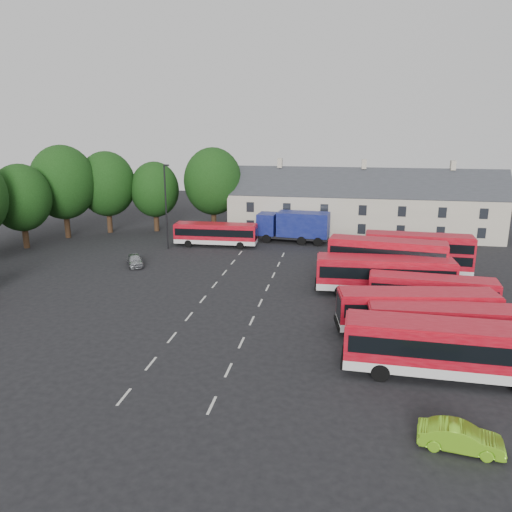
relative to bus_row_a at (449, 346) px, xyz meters
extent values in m
plane|color=black|center=(-17.95, 8.69, -2.05)|extent=(140.00, 140.00, 0.00)
cube|color=beige|center=(-17.95, -5.31, -2.04)|extent=(0.15, 1.80, 0.01)
cube|color=beige|center=(-17.95, -1.31, -2.04)|extent=(0.15, 1.80, 0.01)
cube|color=beige|center=(-17.95, 2.69, -2.04)|extent=(0.15, 1.80, 0.01)
cube|color=beige|center=(-17.95, 6.69, -2.04)|extent=(0.15, 1.80, 0.01)
cube|color=beige|center=(-17.95, 10.69, -2.04)|extent=(0.15, 1.80, 0.01)
cube|color=beige|center=(-17.95, 14.69, -2.04)|extent=(0.15, 1.80, 0.01)
cube|color=beige|center=(-17.95, 18.69, -2.04)|extent=(0.15, 1.80, 0.01)
cube|color=beige|center=(-17.95, 22.69, -2.04)|extent=(0.15, 1.80, 0.01)
cube|color=beige|center=(-17.95, 26.69, -2.04)|extent=(0.15, 1.80, 0.01)
cube|color=beige|center=(-12.95, -5.31, -2.04)|extent=(0.15, 1.80, 0.01)
cube|color=beige|center=(-12.95, -1.31, -2.04)|extent=(0.15, 1.80, 0.01)
cube|color=beige|center=(-12.95, 2.69, -2.04)|extent=(0.15, 1.80, 0.01)
cube|color=beige|center=(-12.95, 6.69, -2.04)|extent=(0.15, 1.80, 0.01)
cube|color=beige|center=(-12.95, 10.69, -2.04)|extent=(0.15, 1.80, 0.01)
cube|color=beige|center=(-12.95, 14.69, -2.04)|extent=(0.15, 1.80, 0.01)
cube|color=beige|center=(-12.95, 18.69, -2.04)|extent=(0.15, 1.80, 0.01)
cube|color=beige|center=(-12.95, 22.69, -2.04)|extent=(0.15, 1.80, 0.01)
cube|color=beige|center=(-12.95, 26.69, -2.04)|extent=(0.15, 1.80, 0.01)
cylinder|color=black|center=(-43.95, 24.69, -0.21)|extent=(0.70, 0.70, 3.67)
ellipsoid|color=black|center=(-43.95, 24.69, 4.05)|extent=(6.93, 6.93, 7.97)
cylinder|color=black|center=(-41.95, 30.69, 0.14)|extent=(0.70, 0.70, 4.38)
ellipsoid|color=black|center=(-41.95, 30.69, 5.21)|extent=(8.25, 8.25, 9.49)
cylinder|color=black|center=(-37.95, 34.69, -0.04)|extent=(0.70, 0.70, 4.02)
ellipsoid|color=black|center=(-37.95, 34.69, 4.63)|extent=(7.59, 7.59, 8.73)
cylinder|color=black|center=(-31.95, 36.69, -0.30)|extent=(0.70, 0.70, 3.50)
ellipsoid|color=black|center=(-31.95, 36.69, 3.76)|extent=(6.60, 6.60, 7.59)
cylinder|color=black|center=(-23.95, 37.69, 0.05)|extent=(0.70, 0.70, 4.20)
ellipsoid|color=black|center=(-23.95, 37.69, 4.92)|extent=(7.92, 7.92, 9.11)
cube|color=beige|center=(-3.95, 38.69, 0.70)|extent=(35.00, 7.00, 5.50)
cube|color=#2D3035|center=(-3.95, 38.69, 3.45)|extent=(35.70, 7.13, 7.13)
cube|color=beige|center=(-14.95, 38.69, 7.41)|extent=(0.60, 0.90, 1.20)
cube|color=beige|center=(-3.95, 38.69, 7.41)|extent=(0.60, 0.90, 1.20)
cube|color=beige|center=(7.05, 38.69, 7.41)|extent=(0.60, 0.90, 1.20)
cube|color=silver|center=(0.00, 0.00, -1.20)|extent=(12.16, 3.19, 0.60)
cube|color=#A60A19|center=(0.00, 0.00, 0.17)|extent=(12.16, 3.19, 2.14)
cube|color=black|center=(0.00, 0.00, 0.23)|extent=(11.68, 3.24, 1.04)
cube|color=#A60A19|center=(0.00, 0.00, 1.30)|extent=(11.91, 3.07, 0.13)
cylinder|color=black|center=(-3.90, -1.09, -1.50)|extent=(1.11, 0.35, 1.10)
cylinder|color=black|center=(3.90, 1.09, -1.50)|extent=(1.11, 0.35, 1.10)
cube|color=silver|center=(0.80, 4.14, -1.30)|extent=(10.70, 2.86, 0.53)
cube|color=#A60A19|center=(0.80, 4.14, -0.10)|extent=(10.70, 2.86, 1.88)
cube|color=black|center=(0.80, 4.14, -0.05)|extent=(10.28, 2.90, 0.92)
cube|color=#A60A19|center=(0.80, 4.14, 0.89)|extent=(10.49, 2.76, 0.12)
cylinder|color=black|center=(-2.55, 2.91, -1.57)|extent=(0.98, 0.31, 0.96)
cylinder|color=black|center=(4.14, 5.38, -1.57)|extent=(0.98, 0.31, 0.96)
cube|color=silver|center=(-0.96, 6.49, -1.27)|extent=(11.38, 4.11, 0.56)
cube|color=#A60A19|center=(-0.96, 6.49, 0.00)|extent=(11.38, 4.11, 1.97)
cube|color=black|center=(-0.96, 6.49, 0.05)|extent=(10.95, 4.10, 0.96)
cube|color=#A60A19|center=(-0.96, 6.49, 1.04)|extent=(11.14, 3.98, 0.12)
cylinder|color=black|center=(-4.32, 4.84, -1.54)|extent=(1.04, 0.43, 1.01)
cylinder|color=black|center=(2.40, 8.14, -1.54)|extent=(1.04, 0.43, 1.01)
cube|color=silver|center=(0.86, 11.42, -1.36)|extent=(10.00, 3.00, 0.49)
cube|color=#A60A19|center=(0.86, 11.42, -0.23)|extent=(10.00, 3.00, 1.75)
cube|color=black|center=(0.86, 11.42, -0.19)|extent=(9.62, 3.02, 0.85)
cube|color=#A60A19|center=(0.86, 11.42, 0.68)|extent=(9.80, 2.90, 0.11)
cylinder|color=black|center=(-2.37, 10.65, -1.60)|extent=(0.91, 0.32, 0.90)
cylinder|color=black|center=(4.08, 12.18, -1.60)|extent=(0.91, 0.32, 0.90)
cube|color=silver|center=(-2.61, 14.71, -1.22)|extent=(11.87, 3.14, 0.59)
cube|color=#A60A19|center=(-2.61, 14.71, 0.12)|extent=(11.87, 3.14, 2.09)
cube|color=black|center=(-2.61, 14.71, 0.17)|extent=(11.40, 3.18, 1.02)
cube|color=#A60A19|center=(-2.61, 14.71, 1.21)|extent=(11.63, 3.02, 0.13)
cylinder|color=black|center=(-6.32, 13.36, -1.51)|extent=(1.08, 0.34, 1.07)
cylinder|color=black|center=(1.11, 16.07, -1.51)|extent=(1.08, 0.34, 1.07)
cube|color=silver|center=(-2.28, 17.48, -1.31)|extent=(10.76, 3.75, 0.53)
cube|color=#A60A19|center=(-2.28, 17.48, 0.56)|extent=(10.76, 3.75, 3.21)
cube|color=black|center=(-2.28, 17.48, -0.06)|extent=(10.35, 3.76, 0.91)
cube|color=#A60A19|center=(-2.28, 17.48, 2.21)|extent=(10.54, 3.63, 0.11)
cylinder|color=black|center=(-5.76, 16.84, -1.57)|extent=(0.99, 0.39, 0.96)
cylinder|color=black|center=(1.21, 18.11, -1.57)|extent=(0.99, 0.39, 0.96)
cube|color=black|center=(-2.28, 17.48, 1.18)|extent=(10.35, 3.76, 0.91)
cube|color=silver|center=(1.02, 21.09, -1.33)|extent=(10.31, 2.82, 0.51)
cube|color=#A60A19|center=(1.02, 21.09, 0.48)|extent=(10.31, 2.82, 3.11)
cube|color=black|center=(1.02, 21.09, -0.12)|extent=(9.90, 2.86, 0.88)
cube|color=#A60A19|center=(1.02, 21.09, 2.08)|extent=(10.10, 2.72, 0.11)
cylinder|color=black|center=(-2.29, 20.21, -1.59)|extent=(0.94, 0.31, 0.93)
cylinder|color=black|center=(4.33, 21.98, -1.59)|extent=(0.94, 0.31, 0.93)
cube|color=black|center=(1.02, 21.09, 1.08)|extent=(9.90, 2.86, 0.88)
cube|color=silver|center=(-21.56, 29.40, -1.34)|extent=(10.07, 2.52, 0.50)
cube|color=#A60A19|center=(-21.56, 29.40, -0.21)|extent=(10.07, 2.52, 1.78)
cube|color=black|center=(-21.56, 29.40, -0.16)|extent=(9.67, 2.57, 0.86)
cube|color=#A60A19|center=(-21.56, 29.40, 0.73)|extent=(9.87, 2.43, 0.11)
cylinder|color=black|center=(-24.74, 28.29, -1.59)|extent=(0.92, 0.28, 0.91)
cylinder|color=black|center=(-18.38, 30.50, -1.59)|extent=(0.92, 0.28, 0.91)
cube|color=black|center=(-12.48, 33.10, -1.33)|extent=(9.09, 3.21, 0.33)
cube|color=navy|center=(-15.81, 33.42, 0.18)|extent=(2.48, 2.98, 2.67)
cube|color=black|center=(-16.86, 33.52, 0.58)|extent=(0.34, 2.37, 1.34)
cube|color=navy|center=(-11.21, 32.98, 0.34)|extent=(6.58, 3.38, 3.01)
cylinder|color=black|center=(-15.70, 32.14, -1.49)|extent=(1.14, 0.42, 1.11)
cylinder|color=black|center=(-8.99, 34.03, -1.49)|extent=(1.14, 0.42, 1.11)
imported|color=#A7AAAF|center=(-27.87, 19.51, -1.43)|extent=(3.06, 3.93, 1.25)
imported|color=#76C11D|center=(-0.68, -6.94, -1.42)|extent=(3.96, 1.87, 1.25)
cylinder|color=black|center=(-26.91, 27.06, 2.92)|extent=(0.18, 0.18, 9.94)
cube|color=black|center=(-26.62, 27.01, 7.89)|extent=(0.63, 0.34, 0.18)
camera|label=1|loc=(-6.54, -28.28, 12.60)|focal=35.00mm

